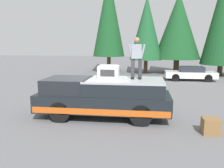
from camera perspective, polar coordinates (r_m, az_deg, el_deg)
ground_plane at (r=10.54m, az=-1.72°, el=-7.38°), size 90.00×90.00×0.00m
pickup_truck at (r=10.01m, az=-2.06°, el=-3.14°), size 2.01×5.54×1.65m
compressor_unit at (r=9.96m, az=-0.82°, el=2.96°), size 0.65×0.84×0.56m
person_on_truck_bed at (r=9.78m, az=5.90°, el=6.45°), size 0.29×0.72×1.69m
parked_car_white at (r=20.94m, az=18.29°, el=2.42°), size 1.64×4.10×1.16m
wooden_crate at (r=9.03m, az=22.52°, el=-9.29°), size 0.56×0.56×0.56m
conifer_far_left at (r=25.02m, az=25.27°, el=14.74°), size 3.81×3.81×10.20m
conifer_left at (r=25.27m, az=15.52°, el=13.18°), size 4.59×4.59×7.97m
conifer_center_left at (r=24.55m, az=8.26°, el=13.06°), size 3.27×3.27×7.65m
conifer_center_right at (r=25.64m, az=-0.79°, el=16.15°), size 3.34×3.34×10.16m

